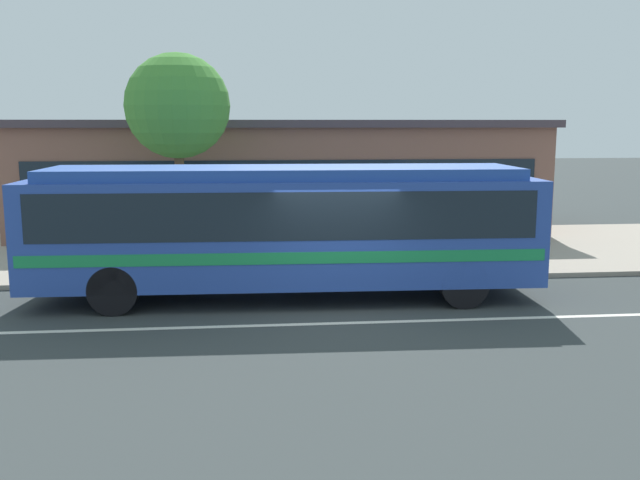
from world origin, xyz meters
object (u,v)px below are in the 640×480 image
pedestrian_waiting_near_sign (137,233)px  street_tree_near_stop (177,107)px  bus_stop_sign (497,208)px  transit_bus (285,223)px

pedestrian_waiting_near_sign → street_tree_near_stop: 3.92m
bus_stop_sign → street_tree_near_stop: bearing=162.1°
street_tree_near_stop → pedestrian_waiting_near_sign: bearing=-111.4°
transit_bus → street_tree_near_stop: bearing=119.7°
transit_bus → pedestrian_waiting_near_sign: 4.33m
pedestrian_waiting_near_sign → street_tree_near_stop: size_ratio=0.31×
transit_bus → pedestrian_waiting_near_sign: transit_bus is taller
pedestrian_waiting_near_sign → bus_stop_sign: 9.00m
bus_stop_sign → pedestrian_waiting_near_sign: bearing=177.4°
transit_bus → pedestrian_waiting_near_sign: bearing=145.3°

